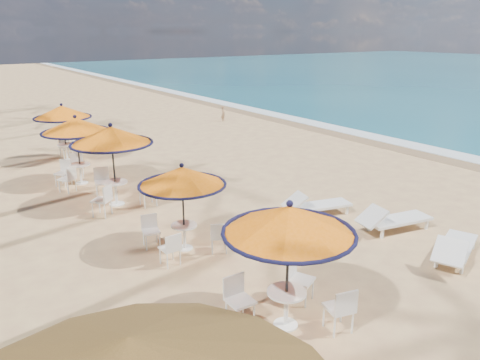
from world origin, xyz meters
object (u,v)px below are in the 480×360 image
object	(u,v)px
lounger_far	(315,204)
station_2	(112,146)
station_1	(182,188)
lounger_near	(455,247)
station_3	(75,134)
lounger_mid	(392,219)
station_0	(290,235)
station_4	(63,117)

from	to	relation	value
lounger_far	station_2	bearing A→B (deg)	151.46
station_1	station_2	bearing A→B (deg)	93.32
lounger_near	station_1	bearing A→B (deg)	118.56
station_1	station_3	bearing A→B (deg)	94.73
station_2	lounger_mid	bearing A→B (deg)	-49.02
lounger_near	lounger_far	distance (m)	4.01
station_0	station_1	distance (m)	3.80
station_0	station_2	world-z (taller)	station_2
lounger_near	station_4	bearing A→B (deg)	87.67
station_0	lounger_near	bearing A→B (deg)	-3.80
lounger_mid	lounger_far	xyz separation A→B (m)	(-0.91, 2.01, -0.01)
station_3	station_4	distance (m)	3.52
lounger_mid	station_0	bearing A→B (deg)	-150.76
station_4	lounger_far	distance (m)	11.30
station_0	lounger_far	xyz separation A→B (m)	(4.10, 3.63, -1.44)
station_1	station_3	distance (m)	6.75
station_2	lounger_near	world-z (taller)	station_2
station_1	station_4	size ratio (longest dim) A/B	0.92
station_1	station_2	distance (m)	3.97
station_3	lounger_near	world-z (taller)	station_3
lounger_far	station_3	bearing A→B (deg)	139.04
station_0	lounger_mid	distance (m)	5.45
station_1	station_3	size ratio (longest dim) A/B	0.90
station_1	lounger_near	size ratio (longest dim) A/B	0.99
station_2	station_4	distance (m)	6.25
station_2	station_3	distance (m)	2.79
station_1	lounger_near	bearing A→B (deg)	-40.19
station_1	lounger_far	world-z (taller)	station_1
station_4	station_2	bearing A→B (deg)	-91.77
station_0	lounger_mid	xyz separation A→B (m)	(5.00, 1.62, -1.42)
station_3	lounger_mid	world-z (taller)	station_3
station_4	lounger_mid	xyz separation A→B (m)	(5.13, -12.38, -1.46)
station_3	lounger_near	bearing A→B (deg)	-63.39
station_2	lounger_near	distance (m)	9.67
station_0	station_4	xyz separation A→B (m)	(-0.13, 14.01, 0.04)
station_4	station_3	bearing A→B (deg)	-98.50
station_0	lounger_near	world-z (taller)	station_0
station_0	station_2	distance (m)	7.76
station_0	station_2	size ratio (longest dim) A/B	0.95
station_1	lounger_far	size ratio (longest dim) A/B	1.03
station_2	lounger_far	xyz separation A→B (m)	(4.42, -4.13, -1.53)
station_1	lounger_mid	xyz separation A→B (m)	(5.10, -2.18, -1.25)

